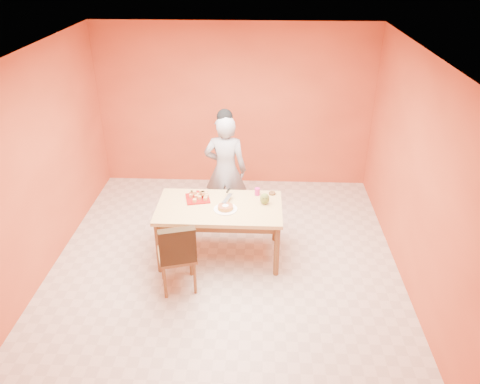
{
  "coord_description": "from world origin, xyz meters",
  "views": [
    {
      "loc": [
        0.42,
        -4.88,
        3.77
      ],
      "look_at": [
        0.19,
        0.3,
        0.96
      ],
      "focal_mm": 35.0,
      "sensor_mm": 36.0,
      "label": 1
    }
  ],
  "objects_px": {
    "sponge_cake": "(225,207)",
    "dining_chair": "(177,254)",
    "egg_ornament": "(265,199)",
    "magenta_glass": "(257,192)",
    "checker_tin": "(272,193)",
    "pastry_platter": "(198,198)",
    "dining_table": "(219,212)",
    "red_dinner_plate": "(197,195)",
    "person": "(226,170)"
  },
  "relations": [
    {
      "from": "person",
      "to": "egg_ornament",
      "type": "bearing_deg",
      "value": 128.13
    },
    {
      "from": "person",
      "to": "magenta_glass",
      "type": "height_order",
      "value": "person"
    },
    {
      "from": "pastry_platter",
      "to": "checker_tin",
      "type": "distance_m",
      "value": 1.0
    },
    {
      "from": "red_dinner_plate",
      "to": "checker_tin",
      "type": "bearing_deg",
      "value": 5.02
    },
    {
      "from": "dining_chair",
      "to": "sponge_cake",
      "type": "xyz_separation_m",
      "value": [
        0.54,
        0.61,
        0.3
      ]
    },
    {
      "from": "dining_chair",
      "to": "red_dinner_plate",
      "type": "height_order",
      "value": "dining_chair"
    },
    {
      "from": "red_dinner_plate",
      "to": "egg_ornament",
      "type": "xyz_separation_m",
      "value": [
        0.9,
        -0.18,
        0.07
      ]
    },
    {
      "from": "person",
      "to": "sponge_cake",
      "type": "xyz_separation_m",
      "value": [
        0.07,
        -0.98,
        -0.04
      ]
    },
    {
      "from": "person",
      "to": "checker_tin",
      "type": "relative_size",
      "value": 18.52
    },
    {
      "from": "dining_table",
      "to": "red_dinner_plate",
      "type": "xyz_separation_m",
      "value": [
        -0.32,
        0.26,
        0.1
      ]
    },
    {
      "from": "magenta_glass",
      "to": "checker_tin",
      "type": "height_order",
      "value": "magenta_glass"
    },
    {
      "from": "dining_chair",
      "to": "checker_tin",
      "type": "relative_size",
      "value": 10.58
    },
    {
      "from": "pastry_platter",
      "to": "red_dinner_plate",
      "type": "distance_m",
      "value": 0.09
    },
    {
      "from": "dining_table",
      "to": "checker_tin",
      "type": "height_order",
      "value": "checker_tin"
    },
    {
      "from": "person",
      "to": "red_dinner_plate",
      "type": "relative_size",
      "value": 6.76
    },
    {
      "from": "egg_ornament",
      "to": "magenta_glass",
      "type": "relative_size",
      "value": 1.55
    },
    {
      "from": "magenta_glass",
      "to": "sponge_cake",
      "type": "bearing_deg",
      "value": -134.17
    },
    {
      "from": "pastry_platter",
      "to": "magenta_glass",
      "type": "distance_m",
      "value": 0.8
    },
    {
      "from": "pastry_platter",
      "to": "checker_tin",
      "type": "xyz_separation_m",
      "value": [
        0.98,
        0.18,
        0.0
      ]
    },
    {
      "from": "dining_table",
      "to": "sponge_cake",
      "type": "xyz_separation_m",
      "value": [
        0.09,
        -0.09,
        0.13
      ]
    },
    {
      "from": "dining_table",
      "to": "person",
      "type": "xyz_separation_m",
      "value": [
        0.02,
        0.9,
        0.17
      ]
    },
    {
      "from": "pastry_platter",
      "to": "egg_ornament",
      "type": "xyz_separation_m",
      "value": [
        0.88,
        -0.09,
        0.07
      ]
    },
    {
      "from": "dining_chair",
      "to": "magenta_glass",
      "type": "relative_size",
      "value": 9.66
    },
    {
      "from": "person",
      "to": "red_dinner_plate",
      "type": "bearing_deg",
      "value": 65.86
    },
    {
      "from": "dining_table",
      "to": "pastry_platter",
      "type": "height_order",
      "value": "pastry_platter"
    },
    {
      "from": "magenta_glass",
      "to": "red_dinner_plate",
      "type": "bearing_deg",
      "value": -175.73
    },
    {
      "from": "dining_table",
      "to": "dining_chair",
      "type": "xyz_separation_m",
      "value": [
        -0.45,
        -0.69,
        -0.17
      ]
    },
    {
      "from": "dining_table",
      "to": "checker_tin",
      "type": "bearing_deg",
      "value": 27.24
    },
    {
      "from": "dining_table",
      "to": "pastry_platter",
      "type": "relative_size",
      "value": 5.32
    },
    {
      "from": "dining_table",
      "to": "magenta_glass",
      "type": "relative_size",
      "value": 16.17
    },
    {
      "from": "checker_tin",
      "to": "red_dinner_plate",
      "type": "bearing_deg",
      "value": -174.98
    },
    {
      "from": "dining_table",
      "to": "magenta_glass",
      "type": "xyz_separation_m",
      "value": [
        0.48,
        0.32,
        0.14
      ]
    },
    {
      "from": "person",
      "to": "sponge_cake",
      "type": "height_order",
      "value": "person"
    },
    {
      "from": "dining_chair",
      "to": "dining_table",
      "type": "bearing_deg",
      "value": 41.07
    },
    {
      "from": "dining_table",
      "to": "magenta_glass",
      "type": "bearing_deg",
      "value": 33.79
    },
    {
      "from": "red_dinner_plate",
      "to": "magenta_glass",
      "type": "bearing_deg",
      "value": 4.27
    },
    {
      "from": "pastry_platter",
      "to": "dining_table",
      "type": "bearing_deg",
      "value": -30.02
    },
    {
      "from": "person",
      "to": "pastry_platter",
      "type": "height_order",
      "value": "person"
    },
    {
      "from": "red_dinner_plate",
      "to": "sponge_cake",
      "type": "bearing_deg",
      "value": -40.86
    },
    {
      "from": "red_dinner_plate",
      "to": "magenta_glass",
      "type": "height_order",
      "value": "magenta_glass"
    },
    {
      "from": "person",
      "to": "pastry_platter",
      "type": "bearing_deg",
      "value": 69.96
    },
    {
      "from": "dining_chair",
      "to": "egg_ornament",
      "type": "xyz_separation_m",
      "value": [
        1.03,
        0.78,
        0.34
      ]
    },
    {
      "from": "dining_table",
      "to": "red_dinner_plate",
      "type": "bearing_deg",
      "value": 140.29
    },
    {
      "from": "checker_tin",
      "to": "person",
      "type": "bearing_deg",
      "value": 140.46
    },
    {
      "from": "red_dinner_plate",
      "to": "egg_ornament",
      "type": "height_order",
      "value": "egg_ornament"
    },
    {
      "from": "dining_table",
      "to": "egg_ornament",
      "type": "height_order",
      "value": "egg_ornament"
    },
    {
      "from": "egg_ornament",
      "to": "checker_tin",
      "type": "xyz_separation_m",
      "value": [
        0.1,
        0.27,
        -0.06
      ]
    },
    {
      "from": "sponge_cake",
      "to": "checker_tin",
      "type": "bearing_deg",
      "value": 36.21
    },
    {
      "from": "sponge_cake",
      "to": "dining_chair",
      "type": "bearing_deg",
      "value": -131.61
    },
    {
      "from": "dining_table",
      "to": "red_dinner_plate",
      "type": "relative_size",
      "value": 6.46
    }
  ]
}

